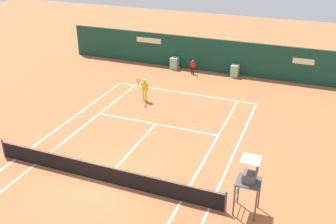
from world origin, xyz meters
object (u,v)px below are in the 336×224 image
(player_on_baseline, at_px, (144,88))
(tennis_ball_mid_court, at_px, (193,121))
(umpire_chair, at_px, (249,179))
(ball_kid_left_post, at_px, (193,66))

(player_on_baseline, distance_m, tennis_ball_mid_court, 4.63)
(player_on_baseline, height_order, tennis_ball_mid_court, player_on_baseline)
(umpire_chair, bearing_deg, player_on_baseline, 44.85)
(player_on_baseline, bearing_deg, umpire_chair, 130.21)
(player_on_baseline, relative_size, ball_kid_left_post, 1.50)
(player_on_baseline, bearing_deg, tennis_ball_mid_court, 152.70)
(umpire_chair, relative_size, player_on_baseline, 1.45)
(ball_kid_left_post, distance_m, tennis_ball_mid_court, 8.62)
(umpire_chair, height_order, player_on_baseline, umpire_chair)
(umpire_chair, distance_m, ball_kid_left_post, 17.12)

